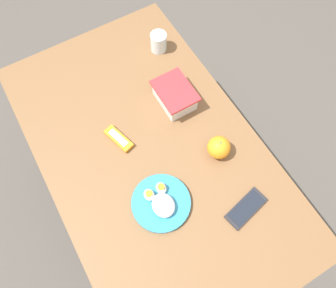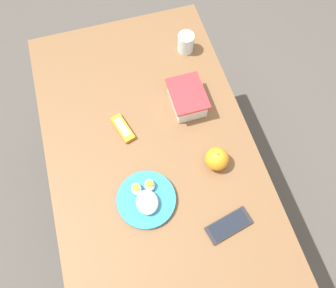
{
  "view_description": "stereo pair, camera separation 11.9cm",
  "coord_description": "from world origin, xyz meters",
  "views": [
    {
      "loc": [
        0.44,
        -0.18,
        1.86
      ],
      "look_at": [
        0.02,
        0.06,
        0.77
      ],
      "focal_mm": 35.0,
      "sensor_mm": 36.0,
      "label": 1
    },
    {
      "loc": [
        0.49,
        -0.07,
        1.86
      ],
      "look_at": [
        0.02,
        0.06,
        0.77
      ],
      "focal_mm": 35.0,
      "sensor_mm": 36.0,
      "label": 2
    }
  ],
  "objects": [
    {
      "name": "ground_plane",
      "position": [
        0.0,
        0.0,
        0.0
      ],
      "size": [
        10.0,
        10.0,
        0.0
      ],
      "primitive_type": "plane",
      "color": "#4C4742"
    },
    {
      "name": "table",
      "position": [
        0.0,
        0.0,
        0.62
      ],
      "size": [
        1.29,
        0.77,
        0.74
      ],
      "color": "brown",
      "rests_on": "ground_plane"
    },
    {
      "name": "food_container",
      "position": [
        -0.14,
        0.19,
        0.77
      ],
      "size": [
        0.17,
        0.13,
        0.08
      ],
      "color": "white",
      "rests_on": "table"
    },
    {
      "name": "orange_fruit",
      "position": [
        0.13,
        0.21,
        0.78
      ],
      "size": [
        0.09,
        0.09,
        0.09
      ],
      "color": "orange",
      "rests_on": "table"
    },
    {
      "name": "rice_plate",
      "position": [
        0.19,
        -0.06,
        0.76
      ],
      "size": [
        0.2,
        0.2,
        0.05
      ],
      "color": "teal",
      "rests_on": "table"
    },
    {
      "name": "candy_bar",
      "position": [
        -0.1,
        -0.08,
        0.75
      ],
      "size": [
        0.13,
        0.07,
        0.02
      ],
      "color": "orange",
      "rests_on": "table"
    },
    {
      "name": "cell_phone",
      "position": [
        0.35,
        0.18,
        0.74
      ],
      "size": [
        0.1,
        0.17,
        0.01
      ],
      "color": "#232328",
      "rests_on": "table"
    },
    {
      "name": "drinking_glass",
      "position": [
        -0.4,
        0.26,
        0.78
      ],
      "size": [
        0.07,
        0.07,
        0.08
      ],
      "color": "silver",
      "rests_on": "table"
    }
  ]
}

